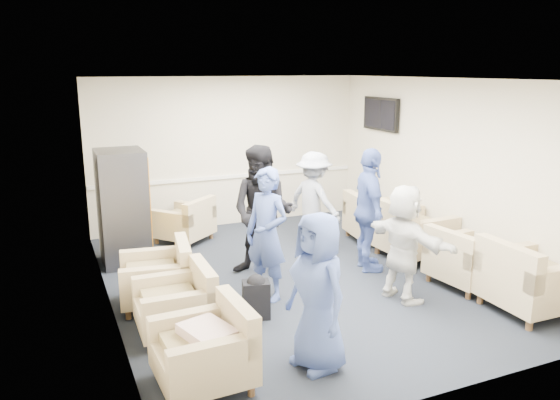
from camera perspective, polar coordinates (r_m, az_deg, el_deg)
name	(u,v)px	position (r m, az deg, el deg)	size (l,w,h in m)	color
floor	(299,278)	(7.64, 2.02, -8.17)	(6.00, 6.00, 0.00)	black
ceiling	(301,79)	(7.10, 2.20, 12.51)	(6.00, 6.00, 0.00)	white
back_wall	(229,152)	(10.00, -5.36, 5.00)	(5.00, 0.02, 2.70)	beige
front_wall	(454,250)	(4.82, 17.76, -5.01)	(5.00, 0.02, 2.70)	beige
left_wall	(104,201)	(6.59, -17.90, -0.08)	(0.02, 6.00, 2.70)	beige
right_wall	(450,170)	(8.62, 17.30, 3.06)	(0.02, 6.00, 2.70)	beige
chair_rail	(230,177)	(10.06, -5.27, 2.45)	(4.98, 0.04, 0.06)	white
tv	(381,114)	(9.91, 10.49, 8.82)	(0.10, 1.00, 0.58)	black
armchair_left_near	(209,352)	(5.18, -7.45, -15.46)	(0.85, 0.85, 0.66)	tan
armchair_left_mid	(180,306)	(6.15, -10.45, -10.79)	(0.81, 0.81, 0.64)	tan
armchair_left_far	(160,278)	(6.90, -12.39, -8.01)	(0.94, 0.94, 0.66)	tan
armchair_right_near	(527,282)	(7.14, 24.36, -7.82)	(0.96, 0.96, 0.75)	tan
armchair_right_midnear	(465,261)	(7.69, 18.72, -6.10)	(0.93, 0.93, 0.68)	tan
armchair_right_midfar	(411,234)	(8.55, 13.48, -3.48)	(1.00, 1.00, 0.76)	tan
armchair_right_far	(372,221)	(9.29, 9.64, -2.14)	(0.97, 0.97, 0.69)	tan
armchair_corner	(186,223)	(9.24, -9.75, -2.40)	(1.13, 1.13, 0.64)	tan
vending_machine	(123,207)	(8.35, -16.08, -0.71)	(0.69, 0.80, 1.69)	#46464D
backpack	(256,295)	(6.42, -2.51, -9.93)	(0.36, 0.29, 0.53)	black
pillow	(207,334)	(5.09, -7.59, -13.74)	(0.49, 0.37, 0.14)	silver
person_front_left	(318,292)	(5.24, 3.98, -9.54)	(0.76, 0.49, 1.55)	#4359A3
person_mid_left	(267,234)	(6.75, -1.39, -3.61)	(0.61, 0.40, 1.67)	#4359A3
person_back_left	(263,212)	(7.48, -1.83, -1.26)	(0.89, 0.69, 1.83)	black
person_back_right	(314,200)	(8.76, 3.56, -0.01)	(1.01, 0.58, 1.56)	silver
person_mid_right	(369,210)	(7.80, 9.30, -1.07)	(1.04, 0.43, 1.77)	#4359A3
person_front_right	(404,243)	(6.91, 12.81, -4.41)	(1.37, 0.44, 1.48)	white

